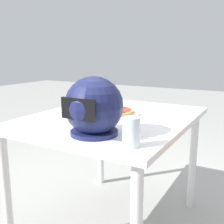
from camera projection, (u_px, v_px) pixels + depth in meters
The scene contains 5 objects.
dining_table at pixel (112, 130), 1.63m from camera, with size 0.88×1.08×0.73m.
pizza_plate at pixel (112, 114), 1.65m from camera, with size 0.33×0.33×0.01m, color white.
pizza at pixel (112, 111), 1.65m from camera, with size 0.26×0.26×0.05m.
motorcycle_helmet at pixel (94, 107), 1.22m from camera, with size 0.27×0.27×0.27m.
drinking_glass at pixel (131, 132), 1.08m from camera, with size 0.07×0.07×0.12m, color silver.
Camera 1 is at (-0.77, 1.37, 1.09)m, focal length 43.82 mm.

